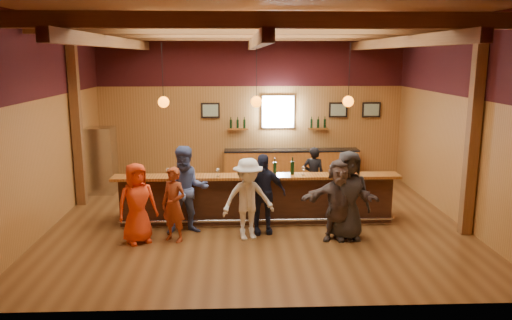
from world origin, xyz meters
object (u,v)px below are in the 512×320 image
(bar_counter, at_px, (257,197))
(customer_denim, at_px, (187,190))
(back_bar_cabinet, at_px, (291,165))
(customer_brown, at_px, (339,200))
(customer_redvest, at_px, (174,205))
(bottle_a, at_px, (275,167))
(ice_bucket, at_px, (258,169))
(stainless_fridge, at_px, (102,160))
(customer_navy, at_px, (262,194))
(customer_dark, at_px, (348,195))
(customer_white, at_px, (248,199))
(bartender, at_px, (313,176))
(customer_orange, at_px, (137,203))

(bar_counter, bearing_deg, customer_denim, -149.97)
(back_bar_cabinet, relative_size, customer_brown, 2.39)
(customer_redvest, bearing_deg, customer_denim, 94.13)
(customer_redvest, height_order, bottle_a, customer_redvest)
(customer_denim, relative_size, ice_bucket, 8.08)
(stainless_fridge, distance_m, customer_navy, 5.37)
(bar_counter, bearing_deg, customer_dark, -36.89)
(customer_denim, bearing_deg, ice_bucket, 9.22)
(bottle_a, bearing_deg, back_bar_cabinet, 78.02)
(ice_bucket, height_order, bottle_a, bottle_a)
(customer_redvest, xyz_separation_m, customer_dark, (3.51, -0.02, 0.16))
(customer_white, xyz_separation_m, customer_brown, (1.82, -0.15, -0.00))
(customer_dark, bearing_deg, customer_white, 172.22)
(customer_white, height_order, customer_brown, customer_white)
(bottle_a, bearing_deg, customer_navy, -113.45)
(bottle_a, bearing_deg, bartender, 50.59)
(customer_redvest, distance_m, customer_dark, 3.51)
(customer_orange, distance_m, customer_white, 2.21)
(customer_redvest, height_order, customer_dark, customer_dark)
(customer_denim, bearing_deg, bar_counter, 17.87)
(customer_orange, distance_m, customer_navy, 2.54)
(bar_counter, distance_m, customer_redvest, 2.18)
(customer_dark, relative_size, bartender, 1.25)
(bar_counter, height_order, customer_orange, customer_orange)
(customer_orange, relative_size, ice_bucket, 7.03)
(customer_brown, xyz_separation_m, bartender, (-0.12, 2.55, -0.11))
(customer_white, bearing_deg, back_bar_cabinet, 56.57)
(bar_counter, xyz_separation_m, stainless_fridge, (-4.12, 2.45, 0.38))
(customer_denim, bearing_deg, customer_dark, -20.36)
(stainless_fridge, distance_m, bottle_a, 5.22)
(customer_white, bearing_deg, bartender, 37.62)
(back_bar_cabinet, bearing_deg, bartender, -83.32)
(customer_navy, bearing_deg, back_bar_cabinet, 70.83)
(customer_redvest, xyz_separation_m, customer_white, (1.49, 0.05, 0.08))
(stainless_fridge, bearing_deg, customer_orange, -66.25)
(customer_brown, bearing_deg, customer_redvest, -178.55)
(back_bar_cabinet, xyz_separation_m, customer_navy, (-1.12, -4.49, 0.38))
(customer_navy, bearing_deg, customer_redvest, -172.74)
(stainless_fridge, xyz_separation_m, bottle_a, (4.51, -2.62, 0.34))
(customer_orange, relative_size, customer_redvest, 1.07)
(stainless_fridge, relative_size, bottle_a, 5.29)
(customer_dark, bearing_deg, customer_redvest, 173.99)
(customer_dark, relative_size, ice_bucket, 7.92)
(stainless_fridge, distance_m, customer_denim, 4.23)
(bar_counter, relative_size, customer_navy, 3.70)
(customer_white, height_order, ice_bucket, customer_white)
(back_bar_cabinet, relative_size, customer_orange, 2.47)
(bartender, bearing_deg, back_bar_cabinet, -73.33)
(bar_counter, height_order, stainless_fridge, stainless_fridge)
(bartender, relative_size, bottle_a, 4.29)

